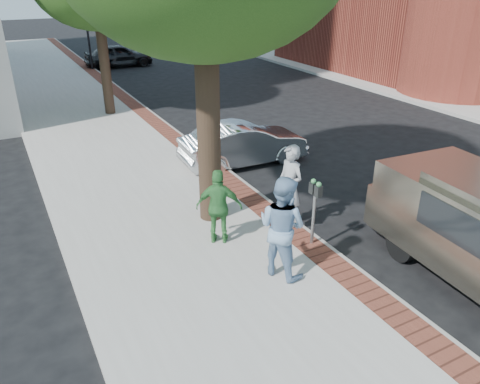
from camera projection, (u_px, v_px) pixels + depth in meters
ground at (275, 254)px, 9.93m from camera, size 120.00×120.00×0.00m
sidewalk at (110, 148)px, 15.65m from camera, size 5.00×60.00×0.15m
brick_strip at (172, 136)px, 16.54m from camera, size 0.60×60.00×0.01m
curb at (182, 136)px, 16.73m from camera, size 0.10×60.00×0.15m
sidewalk_far at (444, 94)px, 22.43m from camera, size 5.00×60.00×0.15m
signal_near at (88, 32)px, 26.91m from camera, size 0.70×0.15×3.80m
signal_far at (261, 23)px, 31.82m from camera, size 0.70×0.15×3.80m
parking_meter at (315, 199)px, 9.57m from camera, size 0.12×0.32×1.47m
person_gray at (290, 186)px, 10.37m from camera, size 0.55×0.75×1.91m
person_officer at (282, 227)px, 8.65m from camera, size 1.09×1.20×2.00m
person_green at (219, 207)px, 9.75m from camera, size 1.04×0.84×1.65m
sedan_silver at (244, 144)px, 14.31m from camera, size 3.96×1.51×1.29m
bg_car at (119, 55)px, 28.95m from camera, size 4.10×1.67×1.39m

